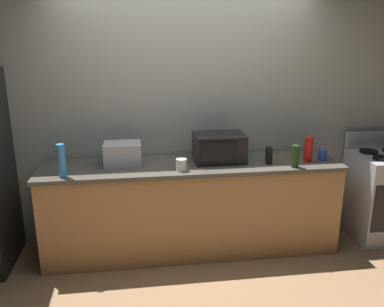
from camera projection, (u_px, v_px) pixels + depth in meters
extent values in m
plane|color=#93704C|center=(198.00, 270.00, 3.63)|extent=(8.00, 8.00, 0.00)
cube|color=#9EA399|center=(186.00, 109.00, 4.02)|extent=(6.40, 0.10, 2.70)
cube|color=#B27F4C|center=(192.00, 209.00, 3.89)|extent=(2.80, 0.60, 0.86)
cube|color=#514C42|center=(192.00, 166.00, 3.76)|extent=(2.84, 0.64, 0.04)
cube|color=#B7BABF|center=(381.00, 196.00, 4.15)|extent=(0.60, 0.60, 0.90)
cube|color=#B7BABF|center=(372.00, 140.00, 4.26)|extent=(0.60, 0.04, 0.18)
cylinder|color=black|center=(382.00, 158.00, 3.89)|extent=(0.18, 0.18, 0.02)
cylinder|color=black|center=(369.00, 151.00, 4.11)|extent=(0.18, 0.18, 0.02)
cube|color=black|center=(219.00, 147.00, 3.80)|extent=(0.48, 0.34, 0.27)
cube|color=black|center=(219.00, 153.00, 3.63)|extent=(0.34, 0.01, 0.21)
cube|color=#B7BABF|center=(123.00, 154.00, 3.70)|extent=(0.34, 0.26, 0.21)
cube|color=black|center=(269.00, 155.00, 3.76)|extent=(0.07, 0.12, 0.15)
cylinder|color=red|center=(308.00, 149.00, 3.79)|extent=(0.08, 0.08, 0.24)
cylinder|color=#338CE5|center=(62.00, 161.00, 3.36)|extent=(0.07, 0.07, 0.29)
cylinder|color=#1E3F19|center=(295.00, 156.00, 3.63)|extent=(0.07, 0.07, 0.21)
cylinder|color=#2D4CB2|center=(322.00, 155.00, 3.85)|extent=(0.08, 0.08, 0.10)
cylinder|color=white|center=(181.00, 165.00, 3.54)|extent=(0.09, 0.09, 0.11)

